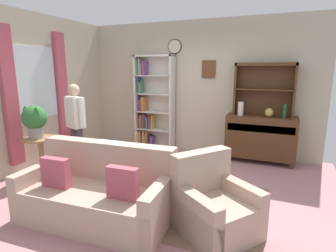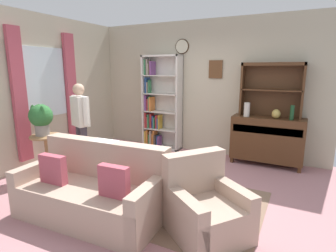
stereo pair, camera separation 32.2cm
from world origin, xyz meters
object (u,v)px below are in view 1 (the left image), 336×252
object	(u,v)px
bottle_wine	(285,111)
book_stack	(130,167)
vase_round	(269,113)
person_reading	(76,122)
bookshelf	(152,106)
vase_tall	(241,109)
couch_floral	(98,194)
potted_plant_small	(68,165)
coffee_table	(135,172)
potted_plant_large	(34,119)
plant_stand	(42,154)
armchair_floral	(214,208)
sideboard	(260,137)
sideboard_hutch	(265,82)

from	to	relation	value
bottle_wine	book_stack	distance (m)	3.01
vase_round	person_reading	xyz separation A→B (m)	(-3.04, -1.74, -0.10)
bookshelf	vase_tall	xyz separation A→B (m)	(1.99, -0.16, 0.08)
vase_tall	couch_floral	xyz separation A→B (m)	(-1.28, -2.83, -0.74)
potted_plant_small	coffee_table	size ratio (longest dim) A/B	0.41
potted_plant_large	vase_tall	bearing A→B (deg)	36.87
person_reading	bookshelf	bearing A→B (deg)	74.51
bookshelf	plant_stand	xyz separation A→B (m)	(-0.88, -2.34, -0.54)
person_reading	potted_plant_large	bearing A→B (deg)	-131.20
bottle_wine	armchair_floral	distance (m)	2.75
vase_tall	bookshelf	bearing A→B (deg)	175.29
vase_tall	plant_stand	size ratio (longest dim) A/B	0.37
couch_floral	potted_plant_large	xyz separation A→B (m)	(-1.66, 0.63, 0.71)
bottle_wine	coffee_table	world-z (taller)	bottle_wine
bookshelf	potted_plant_small	xyz separation A→B (m)	(-0.60, -2.07, -0.77)
bottle_wine	plant_stand	size ratio (longest dim) A/B	0.38
coffee_table	book_stack	size ratio (longest dim) A/B	3.79
vase_tall	couch_floral	size ratio (longest dim) A/B	0.14
sideboard	plant_stand	bearing A→B (deg)	-145.34
couch_floral	coffee_table	bearing A→B (deg)	79.85
armchair_floral	book_stack	bearing A→B (deg)	164.47
coffee_table	sideboard	bearing A→B (deg)	55.02
potted_plant_small	coffee_table	world-z (taller)	coffee_table
book_stack	plant_stand	bearing A→B (deg)	179.33
bookshelf	couch_floral	size ratio (longest dim) A/B	1.14
sideboard_hutch	bottle_wine	size ratio (longest dim) A/B	4.15
bottle_wine	potted_plant_large	world-z (taller)	potted_plant_large
bookshelf	coffee_table	bearing A→B (deg)	-69.67
bookshelf	coffee_table	size ratio (longest dim) A/B	2.62
potted_plant_small	person_reading	world-z (taller)	person_reading
couch_floral	sideboard_hutch	bearing A→B (deg)	61.10
sideboard	coffee_table	bearing A→B (deg)	-124.98
sideboard_hutch	vase_tall	xyz separation A→B (m)	(-0.39, -0.19, -0.51)
plant_stand	couch_floral	bearing A→B (deg)	-22.04
sideboard	armchair_floral	bearing A→B (deg)	-96.30
sideboard	vase_round	bearing A→B (deg)	-27.17
vase_round	plant_stand	world-z (taller)	vase_round
sideboard_hutch	armchair_floral	size ratio (longest dim) A/B	1.02
coffee_table	armchair_floral	bearing A→B (deg)	-19.41
vase_round	bottle_wine	distance (m)	0.27
sideboard	book_stack	xyz separation A→B (m)	(-1.58, -2.28, -0.05)
sideboard_hutch	bottle_wine	bearing A→B (deg)	-26.96
potted_plant_small	vase_round	bearing A→B (deg)	31.71
couch_floral	plant_stand	distance (m)	1.73
vase_tall	plant_stand	distance (m)	3.66
sideboard_hutch	person_reading	world-z (taller)	sideboard_hutch
potted_plant_large	plant_stand	bearing A→B (deg)	20.37
couch_floral	bottle_wine	bearing A→B (deg)	53.90
plant_stand	coffee_table	distance (m)	1.73
armchair_floral	potted_plant_large	world-z (taller)	potted_plant_large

